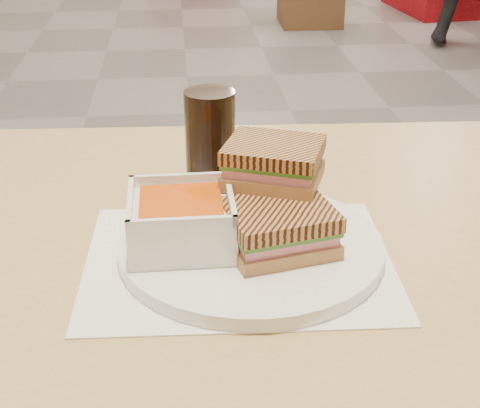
{
  "coord_description": "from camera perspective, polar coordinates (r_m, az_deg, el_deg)",
  "views": [
    {
      "loc": [
        -0.05,
        -2.69,
        1.17
      ],
      "look_at": [
        0.01,
        -2.0,
        0.82
      ],
      "focal_mm": 53.15,
      "sensor_mm": 36.0,
      "label": 1
    }
  ],
  "objects": [
    {
      "name": "plate",
      "position": [
        0.81,
        0.88,
        -3.45
      ],
      "size": [
        0.3,
        0.3,
        0.02
      ],
      "color": "white",
      "rests_on": "tray_liner"
    },
    {
      "name": "soup_bowl",
      "position": [
        0.79,
        -4.72,
        -1.48
      ],
      "size": [
        0.12,
        0.12,
        0.06
      ],
      "color": "white",
      "rests_on": "plate"
    },
    {
      "name": "main_table",
      "position": [
        0.95,
        -8.56,
        -7.91
      ],
      "size": [
        1.23,
        0.75,
        0.75
      ],
      "color": "tan",
      "rests_on": "ground"
    },
    {
      "name": "panini_upper",
      "position": [
        0.83,
        2.71,
        3.35
      ],
      "size": [
        0.13,
        0.12,
        0.05
      ],
      "color": "tan",
      "rests_on": "panini_lower"
    },
    {
      "name": "panini_lower",
      "position": [
        0.78,
        3.15,
        -1.97
      ],
      "size": [
        0.13,
        0.12,
        0.05
      ],
      "color": "tan",
      "rests_on": "plate"
    },
    {
      "name": "cola_glass",
      "position": [
        0.94,
        -2.39,
        4.89
      ],
      "size": [
        0.07,
        0.07,
        0.14
      ],
      "color": "black",
      "rests_on": "main_table"
    },
    {
      "name": "tray_liner",
      "position": [
        0.8,
        -0.12,
        -4.59
      ],
      "size": [
        0.35,
        0.28,
        0.0
      ],
      "color": "white",
      "rests_on": "main_table"
    }
  ]
}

